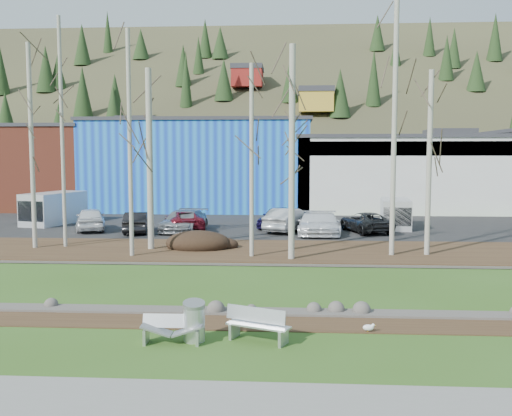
# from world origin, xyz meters

# --- Properties ---
(ground) EXTENTS (200.00, 200.00, 0.00)m
(ground) POSITION_xyz_m (0.00, 0.00, 0.00)
(ground) COLOR #325419
(ground) RESTS_ON ground
(footpath) EXTENTS (80.00, 2.00, 0.04)m
(footpath) POSITION_xyz_m (0.00, -3.50, 0.02)
(footpath) COLOR slate
(footpath) RESTS_ON ground
(dirt_strip) EXTENTS (80.00, 1.80, 0.03)m
(dirt_strip) POSITION_xyz_m (0.00, 2.10, 0.01)
(dirt_strip) COLOR #382616
(dirt_strip) RESTS_ON ground
(near_bank_rocks) EXTENTS (80.00, 0.80, 0.50)m
(near_bank_rocks) POSITION_xyz_m (0.00, 3.10, 0.00)
(near_bank_rocks) COLOR #47423D
(near_bank_rocks) RESTS_ON ground
(river) EXTENTS (80.00, 8.00, 0.90)m
(river) POSITION_xyz_m (0.00, 7.20, 0.00)
(river) COLOR black
(river) RESTS_ON ground
(far_bank_rocks) EXTENTS (80.00, 0.80, 0.46)m
(far_bank_rocks) POSITION_xyz_m (0.00, 11.30, 0.00)
(far_bank_rocks) COLOR #47423D
(far_bank_rocks) RESTS_ON ground
(far_bank) EXTENTS (80.00, 7.00, 0.15)m
(far_bank) POSITION_xyz_m (0.00, 14.50, 0.07)
(far_bank) COLOR #382616
(far_bank) RESTS_ON ground
(parking_lot) EXTENTS (80.00, 14.00, 0.14)m
(parking_lot) POSITION_xyz_m (0.00, 25.00, 0.07)
(parking_lot) COLOR black
(parking_lot) RESTS_ON ground
(building_brick) EXTENTS (16.32, 12.24, 7.80)m
(building_brick) POSITION_xyz_m (-24.00, 39.00, 3.91)
(building_brick) COLOR #99402C
(building_brick) RESTS_ON ground
(building_blue) EXTENTS (20.40, 12.24, 8.30)m
(building_blue) POSITION_xyz_m (-6.00, 39.00, 4.16)
(building_blue) COLOR blue
(building_blue) RESTS_ON ground
(building_white) EXTENTS (18.36, 12.24, 6.80)m
(building_white) POSITION_xyz_m (12.00, 38.98, 3.41)
(building_white) COLOR silver
(building_white) RESTS_ON ground
(hillside) EXTENTS (160.00, 72.00, 35.00)m
(hillside) POSITION_xyz_m (0.00, 84.00, 17.50)
(hillside) COLOR #353121
(hillside) RESTS_ON ground
(bench_intact) EXTENTS (1.83, 1.15, 0.88)m
(bench_intact) POSITION_xyz_m (1.60, 0.42, 0.44)
(bench_intact) COLOR silver
(bench_intact) RESTS_ON ground
(bench_damaged) EXTENTS (1.69, 0.59, 0.74)m
(bench_damaged) POSITION_xyz_m (-0.67, 0.10, 0.38)
(bench_damaged) COLOR silver
(bench_damaged) RESTS_ON ground
(litter_bin) EXTENTS (0.70, 0.70, 1.00)m
(litter_bin) POSITION_xyz_m (-0.12, 0.29, 0.50)
(litter_bin) COLOR silver
(litter_bin) RESTS_ON ground
(seagull) EXTENTS (0.38, 0.18, 0.27)m
(seagull) POSITION_xyz_m (4.70, 1.33, 0.15)
(seagull) COLOR gold
(seagull) RESTS_ON ground
(dirt_mound) EXTENTS (3.46, 2.44, 0.68)m
(dirt_mound) POSITION_xyz_m (-2.42, 14.89, 0.49)
(dirt_mound) COLOR black
(dirt_mound) RESTS_ON far_bank
(birch_0) EXTENTS (0.24, 0.24, 10.68)m
(birch_0) POSITION_xyz_m (-11.10, 14.53, 5.49)
(birch_0) COLOR beige
(birch_0) RESTS_ON far_bank
(birch_1) EXTENTS (0.19, 0.19, 12.12)m
(birch_1) POSITION_xyz_m (-9.64, 15.01, 6.21)
(birch_1) COLOR beige
(birch_1) RESTS_ON far_bank
(birch_2) EXTENTS (0.32, 0.32, 9.32)m
(birch_2) POSITION_xyz_m (-4.85, 14.54, 4.81)
(birch_2) COLOR beige
(birch_2) RESTS_ON far_bank
(birch_3) EXTENTS (0.21, 0.21, 10.85)m
(birch_3) POSITION_xyz_m (-5.27, 12.42, 5.57)
(birch_3) COLOR beige
(birch_3) RESTS_ON far_bank
(birch_4) EXTENTS (0.20, 0.20, 8.18)m
(birch_4) POSITION_xyz_m (2.49, 14.92, 4.24)
(birch_4) COLOR beige
(birch_4) RESTS_ON far_bank
(birch_5) EXTENTS (0.20, 0.20, 9.21)m
(birch_5) POSITION_xyz_m (0.57, 12.66, 4.76)
(birch_5) COLOR beige
(birch_5) RESTS_ON far_bank
(birch_6) EXTENTS (0.29, 0.29, 9.96)m
(birch_6) POSITION_xyz_m (2.50, 12.07, 5.13)
(birch_6) COLOR beige
(birch_6) RESTS_ON far_bank
(birch_7) EXTENTS (0.25, 0.25, 8.97)m
(birch_7) POSITION_xyz_m (9.17, 13.64, 4.64)
(birch_7) COLOR beige
(birch_7) RESTS_ON far_bank
(birch_8) EXTENTS (0.25, 0.25, 12.55)m
(birch_8) POSITION_xyz_m (7.42, 13.44, 6.42)
(birch_8) COLOR beige
(birch_8) RESTS_ON far_bank
(car_0) EXTENTS (3.16, 4.78, 1.51)m
(car_0) POSITION_xyz_m (-10.61, 21.62, 0.90)
(car_0) COLOR white
(car_0) RESTS_ON parking_lot
(car_1) EXTENTS (2.09, 4.20, 1.32)m
(car_1) POSITION_xyz_m (-7.31, 20.73, 0.80)
(car_1) COLOR black
(car_1) RESTS_ON parking_lot
(car_2) EXTENTS (3.55, 5.18, 1.32)m
(car_2) POSITION_xyz_m (-4.53, 22.02, 0.80)
(car_2) COLOR maroon
(car_2) RESTS_ON parking_lot
(car_3) EXTENTS (2.44, 4.83, 1.35)m
(car_3) POSITION_xyz_m (-4.62, 21.50, 0.81)
(car_3) COLOR #989CA0
(car_3) RESTS_ON parking_lot
(car_4) EXTENTS (3.01, 4.56, 1.44)m
(car_4) POSITION_xyz_m (1.56, 23.66, 0.86)
(car_4) COLOR #191244
(car_4) RESTS_ON parking_lot
(car_5) EXTENTS (3.27, 4.87, 1.52)m
(car_5) POSITION_xyz_m (2.27, 21.91, 0.90)
(car_5) COLOR silver
(car_5) RESTS_ON parking_lot
(car_6) EXTENTS (3.36, 5.02, 1.28)m
(car_6) POSITION_xyz_m (7.24, 21.85, 0.78)
(car_6) COLOR black
(car_6) RESTS_ON parking_lot
(car_7) EXTENTS (1.99, 4.59, 1.32)m
(car_7) POSITION_xyz_m (4.56, 20.63, 0.80)
(car_7) COLOR white
(car_7) RESTS_ON parking_lot
(car_8) EXTENTS (1.99, 4.59, 1.32)m
(car_8) POSITION_xyz_m (3.83, 20.63, 0.80)
(car_8) COLOR white
(car_8) RESTS_ON parking_lot
(car_9) EXTENTS (2.44, 4.83, 1.35)m
(car_9) POSITION_xyz_m (-4.23, 21.50, 0.81)
(car_9) COLOR #989CA0
(car_9) RESTS_ON parking_lot
(van_white) EXTENTS (2.35, 4.61, 1.94)m
(van_white) POSITION_xyz_m (9.50, 24.08, 1.11)
(van_white) COLOR silver
(van_white) RESTS_ON parking_lot
(van_grey) EXTENTS (3.26, 5.49, 2.25)m
(van_grey) POSITION_xyz_m (-14.55, 24.83, 1.26)
(van_grey) COLOR silver
(van_grey) RESTS_ON parking_lot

